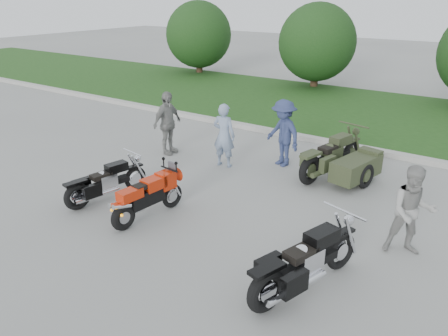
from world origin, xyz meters
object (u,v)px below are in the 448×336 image
Objects in this scene: sportbike_red at (147,196)px; person_stripe at (224,135)px; cruiser_sidecar at (345,164)px; person_denim at (283,133)px; person_back at (167,123)px; cruiser_left at (104,184)px; person_grey at (412,211)px; cruiser_right at (303,265)px.

person_stripe reaches higher than sportbike_red.
sportbike_red is 1.07× the size of person_stripe.
sportbike_red is 0.73× the size of cruiser_sidecar.
person_denim is 0.99× the size of person_back.
cruiser_left is 5.78m from cruiser_sidecar.
person_denim is at bearing -71.05° from person_back.
person_denim reaches higher than person_stripe.
cruiser_sidecar is 1.47× the size of person_stripe.
person_grey is at bearing -11.05° from person_denim.
person_denim reaches higher than cruiser_left.
cruiser_sidecar is at bearing 56.23° from cruiser_left.
person_denim reaches higher than sportbike_red.
person_back reaches higher than cruiser_left.
person_denim is (-2.78, 4.66, 0.43)m from cruiser_right.
sportbike_red is 4.97m from cruiser_sidecar.
cruiser_sidecar is (4.06, 4.12, 0.05)m from cruiser_left.
person_denim is at bearing -170.53° from cruiser_sidecar.
person_grey is at bearing 26.44° from sportbike_red.
person_denim is (2.28, 4.22, 0.50)m from cruiser_left.
person_denim is (-3.87, 2.59, 0.07)m from person_grey.
cruiser_sidecar is 1.40× the size of person_denim.
cruiser_left is 4.82m from person_denim.
person_back is at bearing 131.61° from sportbike_red.
sportbike_red is 5.06m from person_grey.
cruiser_sidecar reaches higher than sportbike_red.
person_stripe is (-3.04, -0.84, 0.40)m from cruiser_sidecar.
person_denim reaches higher than cruiser_sidecar.
person_back reaches higher than person_stripe.
person_stripe is 1.90m from person_back.
cruiser_left is 6.38m from person_grey.
cruiser_sidecar is at bearing 119.42° from cruiser_right.
person_grey is (2.09, -2.49, 0.38)m from cruiser_sidecar.
cruiser_left is 0.87× the size of cruiser_right.
sportbike_red is at bearing 90.01° from person_stripe.
person_denim reaches higher than person_grey.
cruiser_left is 1.13× the size of person_back.
cruiser_sidecar is 3.27m from person_grey.
person_grey is 0.92× the size of person_back.
person_grey is (6.15, 1.63, 0.43)m from cruiser_left.
person_back is (-0.88, 3.17, 0.50)m from cruiser_left.
sportbike_red is at bearing -109.66° from cruiser_sidecar.
cruiser_left is at bearing 66.14° from person_stripe.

